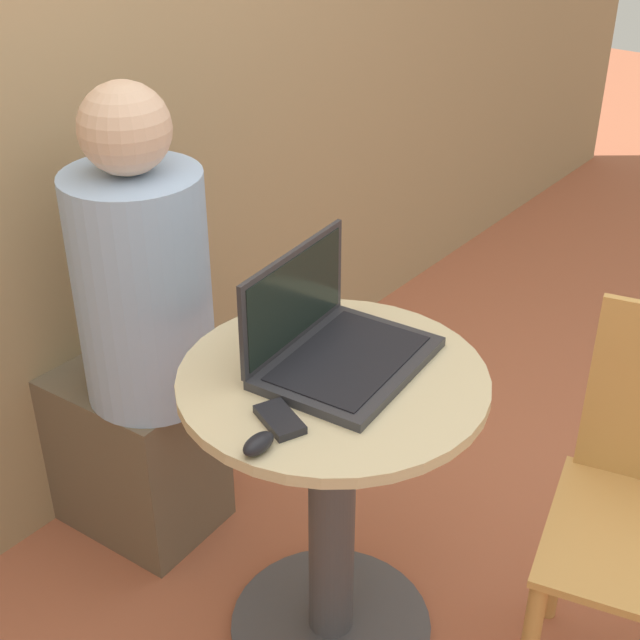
# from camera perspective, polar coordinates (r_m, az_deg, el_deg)

# --- Properties ---
(ground_plane) EXTENTS (12.00, 12.00, 0.00)m
(ground_plane) POSITION_cam_1_polar(r_m,az_deg,el_deg) (2.27, 0.69, -19.05)
(ground_plane) COLOR #B26042
(back_wall) EXTENTS (7.00, 0.05, 2.60)m
(back_wall) POSITION_cam_1_polar(r_m,az_deg,el_deg) (2.15, -18.43, 17.49)
(back_wall) COLOR tan
(back_wall) RESTS_ON ground_plane
(round_table) EXTENTS (0.63, 0.63, 0.73)m
(round_table) POSITION_cam_1_polar(r_m,az_deg,el_deg) (1.95, 0.77, -10.43)
(round_table) COLOR #4C4C51
(round_table) RESTS_ON ground_plane
(laptop) EXTENTS (0.38, 0.30, 0.23)m
(laptop) POSITION_cam_1_polar(r_m,az_deg,el_deg) (1.80, 0.80, -1.48)
(laptop) COLOR #2D2D33
(laptop) RESTS_ON round_table
(cell_phone) EXTENTS (0.10, 0.12, 0.02)m
(cell_phone) POSITION_cam_1_polar(r_m,az_deg,el_deg) (1.65, -2.60, -6.38)
(cell_phone) COLOR black
(cell_phone) RESTS_ON round_table
(computer_mouse) EXTENTS (0.07, 0.04, 0.03)m
(computer_mouse) POSITION_cam_1_polar(r_m,az_deg,el_deg) (1.58, -3.97, -7.91)
(computer_mouse) COLOR black
(computer_mouse) RESTS_ON round_table
(person_seated) EXTENTS (0.33, 0.50, 1.23)m
(person_seated) POSITION_cam_1_polar(r_m,az_deg,el_deg) (2.26, -11.73, -2.71)
(person_seated) COLOR brown
(person_seated) RESTS_ON ground_plane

